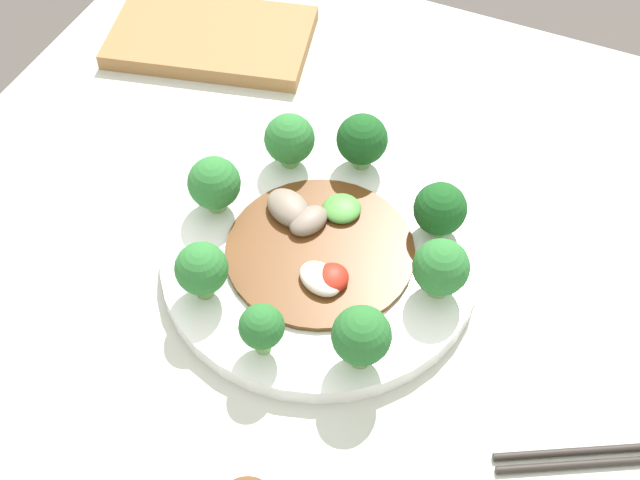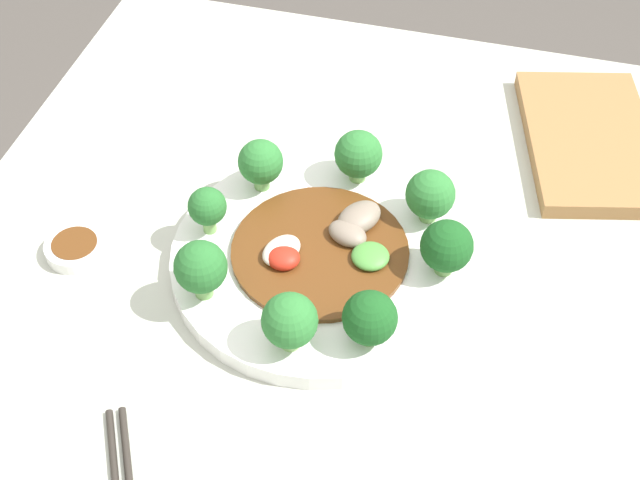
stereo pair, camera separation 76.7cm
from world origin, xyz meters
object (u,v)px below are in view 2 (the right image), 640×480
(broccoli_north, at_px, (447,247))
(sauce_dish, at_px, (75,247))
(broccoli_southeast, at_px, (201,268))
(broccoli_southwest, at_px, (261,163))
(cutting_board, at_px, (589,141))
(broccoli_south, at_px, (207,207))
(plate, at_px, (320,259))
(stirfry_center, at_px, (325,246))
(broccoli_east, at_px, (290,321))
(broccoli_west, at_px, (358,155))
(broccoli_northeast, at_px, (370,318))
(broccoli_northwest, at_px, (430,195))

(broccoli_north, distance_m, sauce_dish, 0.40)
(broccoli_north, bearing_deg, broccoli_southeast, -67.74)
(broccoli_southwest, bearing_deg, cutting_board, 117.95)
(broccoli_south, height_order, broccoli_southwest, broccoli_southwest)
(plate, height_order, stirfry_center, stirfry_center)
(broccoli_southwest, relative_size, cutting_board, 0.23)
(broccoli_southeast, distance_m, sauce_dish, 0.17)
(stirfry_center, bearing_deg, broccoli_south, -88.31)
(broccoli_east, bearing_deg, cutting_board, 146.09)
(broccoli_east, xyz_separation_m, sauce_dish, (-0.07, -0.26, -0.05))
(broccoli_east, bearing_deg, stirfry_center, 179.49)
(broccoli_west, height_order, broccoli_south, broccoli_west)
(broccoli_south, xyz_separation_m, sauce_dish, (0.05, -0.14, -0.05))
(broccoli_east, bearing_deg, broccoli_northeast, 109.66)
(broccoli_south, xyz_separation_m, broccoli_northeast, (0.10, 0.20, -0.00))
(broccoli_southwest, bearing_deg, stirfry_center, 51.22)
(broccoli_west, height_order, broccoli_southwest, same)
(broccoli_northwest, relative_size, broccoli_north, 0.97)
(broccoli_west, distance_m, broccoli_north, 0.16)
(broccoli_east, distance_m, cutting_board, 0.47)
(broccoli_east, distance_m, broccoli_north, 0.18)
(broccoli_southeast, xyz_separation_m, stirfry_center, (-0.09, 0.10, -0.03))
(broccoli_south, distance_m, sauce_dish, 0.15)
(broccoli_north, bearing_deg, broccoli_east, -43.87)
(broccoli_west, bearing_deg, broccoli_north, 46.47)
(stirfry_center, bearing_deg, broccoli_southwest, -128.78)
(plate, xyz_separation_m, broccoli_east, (0.12, 0.00, 0.05))
(broccoli_east, height_order, broccoli_southwest, broccoli_east)
(stirfry_center, xyz_separation_m, cutting_board, (-0.26, 0.26, -0.02))
(broccoli_northeast, bearing_deg, broccoli_northwest, 171.67)
(broccoli_southeast, distance_m, broccoli_northwest, 0.26)
(plate, bearing_deg, stirfry_center, 139.62)
(broccoli_west, relative_size, broccoli_northwest, 1.02)
(stirfry_center, relative_size, cutting_board, 0.69)
(sauce_dish, bearing_deg, broccoli_north, 98.80)
(broccoli_southeast, xyz_separation_m, broccoli_north, (-0.09, 0.23, -0.00))
(broccoli_northeast, xyz_separation_m, sauce_dish, (-0.05, -0.34, -0.04))
(broccoli_northeast, bearing_deg, broccoli_west, -163.92)
(broccoli_east, relative_size, cutting_board, 0.24)
(broccoli_south, bearing_deg, broccoli_northwest, 109.44)
(plate, xyz_separation_m, broccoli_west, (-0.12, 0.01, 0.05))
(broccoli_southwest, relative_size, stirfry_center, 0.33)
(broccoli_southwest, bearing_deg, broccoli_south, -23.20)
(plate, distance_m, broccoli_northwest, 0.14)
(broccoli_southeast, height_order, sauce_dish, broccoli_southeast)
(broccoli_west, distance_m, broccoli_south, 0.18)
(broccoli_northwest, bearing_deg, sauce_dish, -70.05)
(stirfry_center, bearing_deg, broccoli_west, 176.42)
(plate, bearing_deg, broccoli_west, 174.54)
(broccoli_northeast, relative_size, cutting_board, 0.22)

